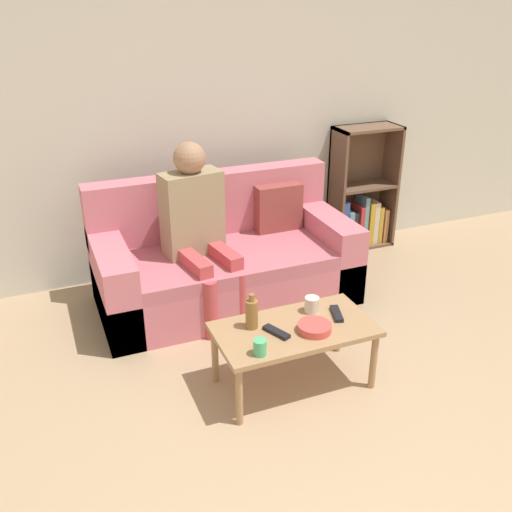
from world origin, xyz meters
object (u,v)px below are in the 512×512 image
(person_adult, at_px, (196,219))
(tv_remote_1, at_px, (337,314))
(cup_near, at_px, (312,305))
(coffee_table, at_px, (294,334))
(tv_remote_0, at_px, (276,332))
(bottle, at_px, (252,313))
(snack_bowl, at_px, (314,328))
(cup_far, at_px, (260,347))
(couch, at_px, (225,262))
(bookshelf, at_px, (359,203))

(person_adult, relative_size, tv_remote_1, 6.86)
(cup_near, bearing_deg, coffee_table, -145.15)
(person_adult, distance_m, tv_remote_0, 1.13)
(cup_near, height_order, bottle, bottle)
(cup_near, height_order, snack_bowl, cup_near)
(person_adult, distance_m, cup_near, 1.06)
(cup_far, xyz_separation_m, bottle, (0.06, 0.26, 0.05))
(bottle, bearing_deg, person_adult, 90.97)
(couch, relative_size, coffee_table, 2.04)
(cup_far, bearing_deg, snack_bowl, 13.96)
(tv_remote_1, distance_m, snack_bowl, 0.22)
(coffee_table, height_order, bottle, bottle)
(cup_far, bearing_deg, person_adult, 88.07)
(bookshelf, distance_m, tv_remote_0, 2.25)
(couch, distance_m, tv_remote_0, 1.17)
(tv_remote_0, relative_size, snack_bowl, 0.92)
(person_adult, bearing_deg, bookshelf, 9.42)
(couch, distance_m, coffee_table, 1.14)
(tv_remote_0, distance_m, bottle, 0.17)
(cup_near, relative_size, cup_far, 1.09)
(coffee_table, height_order, person_adult, person_adult)
(couch, bearing_deg, cup_far, -101.41)
(couch, relative_size, tv_remote_0, 10.52)
(tv_remote_0, bearing_deg, snack_bowl, -38.57)
(cup_near, distance_m, cup_far, 0.53)
(coffee_table, xyz_separation_m, tv_remote_1, (0.28, 0.02, 0.06))
(coffee_table, xyz_separation_m, tv_remote_0, (-0.12, -0.02, 0.06))
(couch, distance_m, snack_bowl, 1.22)
(couch, relative_size, tv_remote_1, 10.43)
(tv_remote_1, bearing_deg, bookshelf, 72.19)
(snack_bowl, relative_size, bottle, 0.89)
(bookshelf, distance_m, person_adult, 1.77)
(coffee_table, distance_m, person_adult, 1.14)
(cup_far, distance_m, snack_bowl, 0.38)
(cup_far, bearing_deg, bottle, 77.36)
(cup_far, relative_size, bottle, 0.41)
(cup_near, relative_size, bottle, 0.45)
(tv_remote_1, relative_size, snack_bowl, 0.93)
(cup_near, bearing_deg, cup_far, -147.59)
(bookshelf, xyz_separation_m, tv_remote_1, (-1.13, -1.60, 0.00))
(coffee_table, distance_m, cup_near, 0.22)
(cup_near, xyz_separation_m, snack_bowl, (-0.08, -0.19, -0.03))
(bottle, bearing_deg, coffee_table, -21.71)
(bottle, bearing_deg, tv_remote_1, -7.41)
(tv_remote_1, xyz_separation_m, bottle, (-0.51, 0.07, 0.08))
(bookshelf, bearing_deg, coffee_table, -131.11)
(snack_bowl, height_order, bottle, bottle)
(tv_remote_1, bearing_deg, snack_bowl, -135.40)
(tv_remote_0, xyz_separation_m, tv_remote_1, (0.40, 0.05, 0.00))
(snack_bowl, bearing_deg, person_adult, 105.88)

